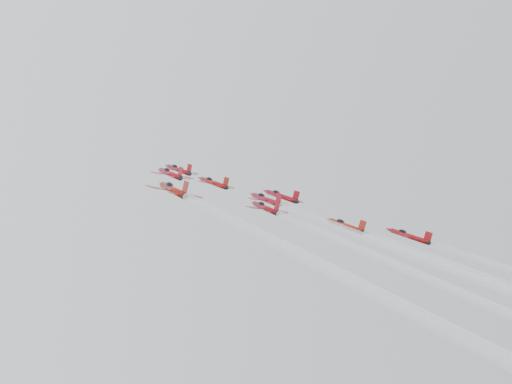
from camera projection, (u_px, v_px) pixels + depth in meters
jet_lead at (178, 169)px, 177.64m from camera, size 9.87×13.09×6.81m
jet_row2_left at (170, 173)px, 156.87m from camera, size 10.15×13.46×7.01m
jet_row2_center at (213, 183)px, 162.64m from camera, size 9.57×12.69×6.61m
jet_row2_right at (281, 196)px, 175.39m from camera, size 10.59×14.05×7.31m
jet_center at (430, 260)px, 112.62m from camera, size 9.96×98.55×46.08m
jet_rear_farleft at (368, 274)px, 79.61m from camera, size 10.40×102.90×48.11m
jet_rear_left at (430, 272)px, 96.93m from camera, size 8.61×85.19×39.83m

